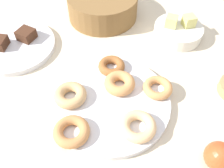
{
  "coord_description": "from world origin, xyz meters",
  "views": [
    {
      "loc": [
        0.07,
        -0.38,
        0.55
      ],
      "look_at": [
        0.0,
        0.03,
        0.05
      ],
      "focal_mm": 39.97,
      "sensor_mm": 36.0,
      "label": 1
    }
  ],
  "objects_px": {
    "donut_2": "(72,132)",
    "melon_chunk_left": "(171,21)",
    "donut_3": "(112,66)",
    "brownie_far": "(26,35)",
    "donut_0": "(120,83)",
    "apple": "(219,156)",
    "donut_plate": "(110,102)",
    "donut_1": "(158,88)",
    "donut_5": "(70,95)",
    "melon_chunk_right": "(189,21)",
    "donut_4": "(138,126)",
    "basket": "(103,5)",
    "cake_plate": "(15,46)",
    "fruit_bowl": "(178,32)"
  },
  "relations": [
    {
      "from": "donut_plate",
      "to": "donut_3",
      "type": "height_order",
      "value": "donut_3"
    },
    {
      "from": "apple",
      "to": "basket",
      "type": "bearing_deg",
      "value": 125.07
    },
    {
      "from": "donut_plate",
      "to": "donut_1",
      "type": "xyz_separation_m",
      "value": [
        0.12,
        0.05,
        0.02
      ]
    },
    {
      "from": "donut_2",
      "to": "apple",
      "type": "relative_size",
      "value": 1.32
    },
    {
      "from": "donut_4",
      "to": "donut_5",
      "type": "bearing_deg",
      "value": 161.18
    },
    {
      "from": "donut_1",
      "to": "donut_4",
      "type": "relative_size",
      "value": 0.9
    },
    {
      "from": "fruit_bowl",
      "to": "melon_chunk_right",
      "type": "height_order",
      "value": "melon_chunk_right"
    },
    {
      "from": "donut_1",
      "to": "donut_4",
      "type": "xyz_separation_m",
      "value": [
        -0.04,
        -0.13,
        0.0
      ]
    },
    {
      "from": "donut_4",
      "to": "cake_plate",
      "type": "xyz_separation_m",
      "value": [
        -0.42,
        0.24,
        -0.02
      ]
    },
    {
      "from": "donut_5",
      "to": "melon_chunk_left",
      "type": "relative_size",
      "value": 2.39
    },
    {
      "from": "melon_chunk_left",
      "to": "basket",
      "type": "bearing_deg",
      "value": 163.06
    },
    {
      "from": "basket",
      "to": "fruit_bowl",
      "type": "xyz_separation_m",
      "value": [
        0.27,
        -0.07,
        -0.02
      ]
    },
    {
      "from": "donut_plate",
      "to": "donut_5",
      "type": "distance_m",
      "value": 0.11
    },
    {
      "from": "donut_1",
      "to": "melon_chunk_right",
      "type": "bearing_deg",
      "value": 72.97
    },
    {
      "from": "donut_1",
      "to": "brownie_far",
      "type": "relative_size",
      "value": 1.6
    },
    {
      "from": "donut_5",
      "to": "cake_plate",
      "type": "xyz_separation_m",
      "value": [
        -0.24,
        0.18,
        -0.02
      ]
    },
    {
      "from": "donut_3",
      "to": "melon_chunk_right",
      "type": "height_order",
      "value": "melon_chunk_right"
    },
    {
      "from": "donut_4",
      "to": "basket",
      "type": "distance_m",
      "value": 0.49
    },
    {
      "from": "donut_5",
      "to": "melon_chunk_right",
      "type": "relative_size",
      "value": 2.39
    },
    {
      "from": "donut_3",
      "to": "basket",
      "type": "distance_m",
      "value": 0.29
    },
    {
      "from": "donut_5",
      "to": "melon_chunk_right",
      "type": "bearing_deg",
      "value": 47.66
    },
    {
      "from": "donut_5",
      "to": "apple",
      "type": "bearing_deg",
      "value": -16.58
    },
    {
      "from": "donut_5",
      "to": "melon_chunk_left",
      "type": "distance_m",
      "value": 0.41
    },
    {
      "from": "donut_2",
      "to": "fruit_bowl",
      "type": "height_order",
      "value": "donut_2"
    },
    {
      "from": "donut_2",
      "to": "melon_chunk_left",
      "type": "distance_m",
      "value": 0.48
    },
    {
      "from": "donut_plate",
      "to": "donut_0",
      "type": "bearing_deg",
      "value": 69.97
    },
    {
      "from": "donut_0",
      "to": "apple",
      "type": "xyz_separation_m",
      "value": [
        0.24,
        -0.17,
        0.0
      ]
    },
    {
      "from": "donut_3",
      "to": "brownie_far",
      "type": "relative_size",
      "value": 1.55
    },
    {
      "from": "donut_plate",
      "to": "donut_0",
      "type": "height_order",
      "value": "donut_0"
    },
    {
      "from": "donut_1",
      "to": "fruit_bowl",
      "type": "distance_m",
      "value": 0.27
    },
    {
      "from": "donut_0",
      "to": "fruit_bowl",
      "type": "height_order",
      "value": "donut_0"
    },
    {
      "from": "donut_plate",
      "to": "apple",
      "type": "xyz_separation_m",
      "value": [
        0.26,
        -0.12,
        0.02
      ]
    },
    {
      "from": "donut_plate",
      "to": "fruit_bowl",
      "type": "bearing_deg",
      "value": 60.68
    },
    {
      "from": "donut_1",
      "to": "brownie_far",
      "type": "distance_m",
      "value": 0.46
    },
    {
      "from": "donut_3",
      "to": "donut_plate",
      "type": "bearing_deg",
      "value": -82.33
    },
    {
      "from": "donut_plate",
      "to": "donut_1",
      "type": "height_order",
      "value": "donut_1"
    },
    {
      "from": "donut_plate",
      "to": "basket",
      "type": "bearing_deg",
      "value": 103.68
    },
    {
      "from": "donut_5",
      "to": "melon_chunk_left",
      "type": "height_order",
      "value": "melon_chunk_left"
    },
    {
      "from": "brownie_far",
      "to": "basket",
      "type": "distance_m",
      "value": 0.29
    },
    {
      "from": "donut_2",
      "to": "donut_3",
      "type": "relative_size",
      "value": 1.13
    },
    {
      "from": "melon_chunk_right",
      "to": "donut_4",
      "type": "bearing_deg",
      "value": -107.25
    },
    {
      "from": "basket",
      "to": "apple",
      "type": "xyz_separation_m",
      "value": [
        0.36,
        -0.51,
        -0.01
      ]
    },
    {
      "from": "donut_0",
      "to": "donut_5",
      "type": "relative_size",
      "value": 0.98
    },
    {
      "from": "donut_1",
      "to": "donut_5",
      "type": "xyz_separation_m",
      "value": [
        -0.22,
        -0.07,
        0.0
      ]
    },
    {
      "from": "donut_0",
      "to": "donut_3",
      "type": "height_order",
      "value": "donut_0"
    },
    {
      "from": "donut_5",
      "to": "donut_4",
      "type": "bearing_deg",
      "value": -18.82
    },
    {
      "from": "donut_0",
      "to": "donut_4",
      "type": "distance_m",
      "value": 0.14
    },
    {
      "from": "brownie_far",
      "to": "melon_chunk_left",
      "type": "relative_size",
      "value": 1.39
    },
    {
      "from": "donut_0",
      "to": "donut_3",
      "type": "relative_size",
      "value": 1.09
    },
    {
      "from": "donut_1",
      "to": "basket",
      "type": "bearing_deg",
      "value": 122.76
    }
  ]
}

